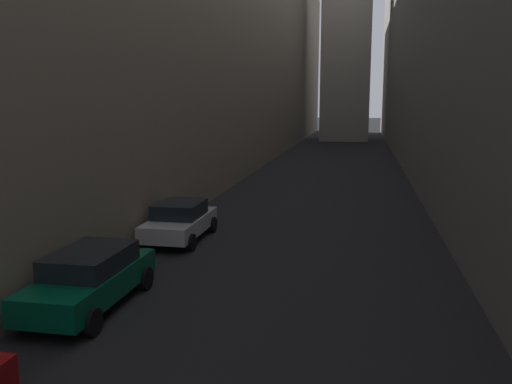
# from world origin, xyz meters

# --- Properties ---
(ground_plane) EXTENTS (264.00, 264.00, 0.00)m
(ground_plane) POSITION_xyz_m (0.00, 48.00, 0.00)
(ground_plane) COLOR black
(building_block_left) EXTENTS (11.28, 108.00, 22.15)m
(building_block_left) POSITION_xyz_m (-11.14, 50.00, 11.07)
(building_block_left) COLOR #756B5B
(building_block_left) RESTS_ON ground
(building_block_right) EXTENTS (11.75, 108.00, 23.50)m
(building_block_right) POSITION_xyz_m (11.37, 50.00, 11.75)
(building_block_right) COLOR slate
(building_block_right) RESTS_ON ground
(parked_car_left_third) EXTENTS (1.95, 4.59, 1.51)m
(parked_car_left_third) POSITION_xyz_m (-4.40, 18.26, 0.80)
(parked_car_left_third) COLOR #05472D
(parked_car_left_third) RESTS_ON ground
(parked_car_left_far) EXTENTS (2.02, 4.24, 1.47)m
(parked_car_left_far) POSITION_xyz_m (-4.40, 25.27, 0.76)
(parked_car_left_far) COLOR #B7B7BC
(parked_car_left_far) RESTS_ON ground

